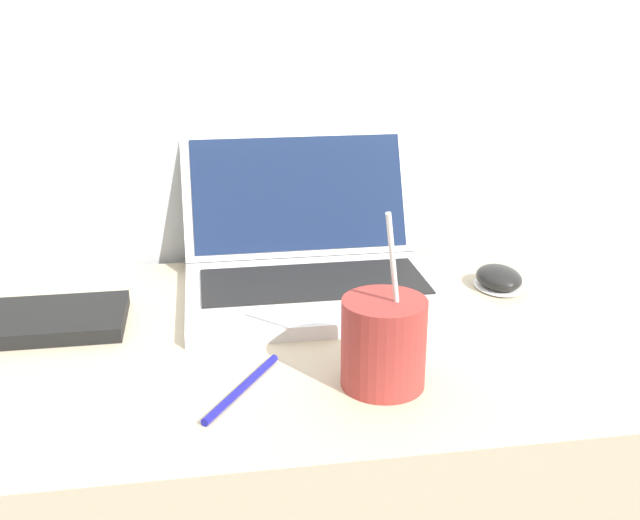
# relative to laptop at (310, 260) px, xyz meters

# --- Properties ---
(laptop) EXTENTS (0.37, 0.36, 0.21)m
(laptop) POSITION_rel_laptop_xyz_m (0.00, 0.00, 0.00)
(laptop) COLOR silver
(laptop) RESTS_ON desk
(drink_cup) EXTENTS (0.10, 0.10, 0.21)m
(drink_cup) POSITION_rel_laptop_xyz_m (0.04, -0.31, 0.01)
(drink_cup) COLOR #9E332D
(drink_cup) RESTS_ON desk
(computer_mouse) EXTENTS (0.07, 0.09, 0.03)m
(computer_mouse) POSITION_rel_laptop_xyz_m (0.28, -0.05, -0.03)
(computer_mouse) COLOR white
(computer_mouse) RESTS_ON desk
(pen) EXTENTS (0.09, 0.14, 0.01)m
(pen) POSITION_rel_laptop_xyz_m (-0.12, -0.30, -0.04)
(pen) COLOR #191999
(pen) RESTS_ON desk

